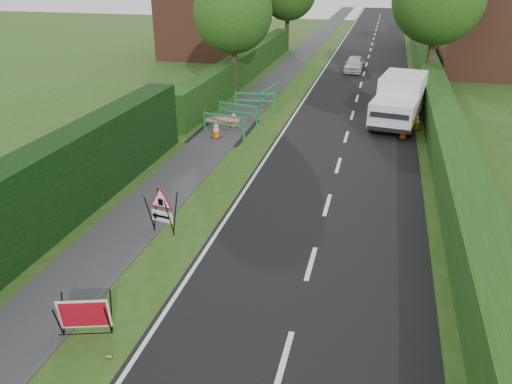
{
  "coord_description": "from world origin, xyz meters",
  "views": [
    {
      "loc": [
        3.8,
        -9.88,
        7.1
      ],
      "look_at": [
        0.73,
        2.22,
        1.3
      ],
      "focal_mm": 35.0,
      "sensor_mm": 36.0,
      "label": 1
    }
  ],
  "objects_px": {
    "red_rect_sign": "(84,315)",
    "works_van": "(399,100)",
    "hatchback_car": "(354,64)",
    "triangle_sign": "(160,207)"
  },
  "relations": [
    {
      "from": "works_van",
      "to": "hatchback_car",
      "type": "height_order",
      "value": "works_van"
    },
    {
      "from": "red_rect_sign",
      "to": "works_van",
      "type": "distance_m",
      "value": 18.08
    },
    {
      "from": "works_van",
      "to": "hatchback_car",
      "type": "distance_m",
      "value": 12.32
    },
    {
      "from": "red_rect_sign",
      "to": "hatchback_car",
      "type": "distance_m",
      "value": 29.09
    },
    {
      "from": "triangle_sign",
      "to": "hatchback_car",
      "type": "relative_size",
      "value": 0.39
    },
    {
      "from": "hatchback_car",
      "to": "triangle_sign",
      "type": "bearing_deg",
      "value": -96.43
    },
    {
      "from": "red_rect_sign",
      "to": "hatchback_car",
      "type": "xyz_separation_m",
      "value": [
        3.4,
        28.89,
        0.03
      ]
    },
    {
      "from": "hatchback_car",
      "to": "works_van",
      "type": "bearing_deg",
      "value": -74.39
    },
    {
      "from": "triangle_sign",
      "to": "hatchback_car",
      "type": "xyz_separation_m",
      "value": [
        3.64,
        24.53,
        -0.31
      ]
    },
    {
      "from": "works_van",
      "to": "hatchback_car",
      "type": "xyz_separation_m",
      "value": [
        -2.89,
        11.96,
        -0.64
      ]
    }
  ]
}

